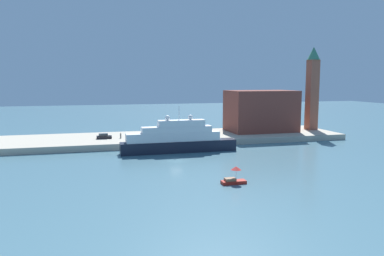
{
  "coord_description": "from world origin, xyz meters",
  "views": [
    {
      "loc": [
        -17.73,
        -78.94,
        17.42
      ],
      "look_at": [
        5.18,
        6.0,
        6.35
      ],
      "focal_mm": 35.36,
      "sensor_mm": 36.0,
      "label": 1
    }
  ],
  "objects_px": {
    "person_figure": "(121,136)",
    "mooring_bollard": "(188,139)",
    "large_yacht": "(177,139)",
    "parked_car": "(104,137)",
    "small_motorboat": "(234,178)",
    "harbor_building": "(261,111)",
    "bell_tower": "(312,85)"
  },
  "relations": [
    {
      "from": "parked_car",
      "to": "person_figure",
      "type": "distance_m",
      "value": 4.52
    },
    {
      "from": "harbor_building",
      "to": "parked_car",
      "type": "bearing_deg",
      "value": -176.05
    },
    {
      "from": "bell_tower",
      "to": "mooring_bollard",
      "type": "height_order",
      "value": "bell_tower"
    },
    {
      "from": "mooring_bollard",
      "to": "large_yacht",
      "type": "bearing_deg",
      "value": -121.92
    },
    {
      "from": "bell_tower",
      "to": "small_motorboat",
      "type": "bearing_deg",
      "value": -133.16
    },
    {
      "from": "large_yacht",
      "to": "small_motorboat",
      "type": "relative_size",
      "value": 6.77
    },
    {
      "from": "bell_tower",
      "to": "parked_car",
      "type": "xyz_separation_m",
      "value": [
        -65.59,
        -2.49,
        -13.67
      ]
    },
    {
      "from": "large_yacht",
      "to": "parked_car",
      "type": "height_order",
      "value": "large_yacht"
    },
    {
      "from": "mooring_bollard",
      "to": "bell_tower",
      "type": "bearing_deg",
      "value": 14.58
    },
    {
      "from": "small_motorboat",
      "to": "parked_car",
      "type": "bearing_deg",
      "value": 113.14
    },
    {
      "from": "large_yacht",
      "to": "mooring_bollard",
      "type": "relative_size",
      "value": 33.89
    },
    {
      "from": "parked_car",
      "to": "person_figure",
      "type": "height_order",
      "value": "person_figure"
    },
    {
      "from": "bell_tower",
      "to": "parked_car",
      "type": "height_order",
      "value": "bell_tower"
    },
    {
      "from": "large_yacht",
      "to": "bell_tower",
      "type": "bearing_deg",
      "value": 20.85
    },
    {
      "from": "small_motorboat",
      "to": "bell_tower",
      "type": "bearing_deg",
      "value": 46.84
    },
    {
      "from": "bell_tower",
      "to": "parked_car",
      "type": "distance_m",
      "value": 67.04
    },
    {
      "from": "small_motorboat",
      "to": "person_figure",
      "type": "height_order",
      "value": "person_figure"
    },
    {
      "from": "large_yacht",
      "to": "person_figure",
      "type": "distance_m",
      "value": 19.85
    },
    {
      "from": "small_motorboat",
      "to": "mooring_bollard",
      "type": "distance_m",
      "value": 37.35
    },
    {
      "from": "person_figure",
      "to": "mooring_bollard",
      "type": "distance_m",
      "value": 18.82
    },
    {
      "from": "large_yacht",
      "to": "parked_car",
      "type": "distance_m",
      "value": 23.34
    },
    {
      "from": "small_motorboat",
      "to": "parked_car",
      "type": "distance_m",
      "value": 50.4
    },
    {
      "from": "large_yacht",
      "to": "mooring_bollard",
      "type": "distance_m",
      "value": 8.34
    },
    {
      "from": "small_motorboat",
      "to": "person_figure",
      "type": "xyz_separation_m",
      "value": [
        -15.32,
        45.73,
        1.35
      ]
    },
    {
      "from": "person_figure",
      "to": "large_yacht",
      "type": "bearing_deg",
      "value": -51.09
    },
    {
      "from": "mooring_bollard",
      "to": "small_motorboat",
      "type": "bearing_deg",
      "value": -92.31
    },
    {
      "from": "harbor_building",
      "to": "parked_car",
      "type": "distance_m",
      "value": 48.61
    },
    {
      "from": "person_figure",
      "to": "parked_car",
      "type": "bearing_deg",
      "value": 172.33
    },
    {
      "from": "harbor_building",
      "to": "mooring_bollard",
      "type": "relative_size",
      "value": 24.27
    },
    {
      "from": "large_yacht",
      "to": "person_figure",
      "type": "xyz_separation_m",
      "value": [
        -12.46,
        15.43,
        -0.8
      ]
    },
    {
      "from": "parked_car",
      "to": "person_figure",
      "type": "relative_size",
      "value": 2.56
    },
    {
      "from": "person_figure",
      "to": "mooring_bollard",
      "type": "xyz_separation_m",
      "value": [
        16.83,
        -8.42,
        -0.31
      ]
    }
  ]
}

